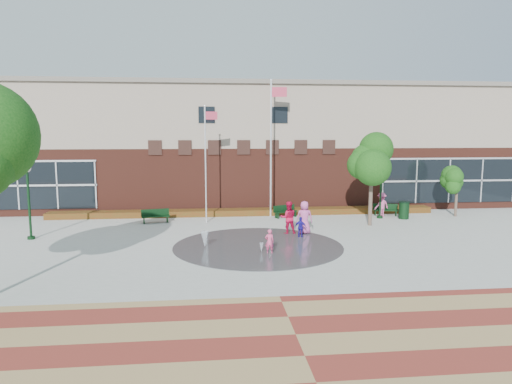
{
  "coord_description": "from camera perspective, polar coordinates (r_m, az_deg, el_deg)",
  "views": [
    {
      "loc": [
        -2.33,
        -18.95,
        5.65
      ],
      "look_at": [
        0.0,
        4.0,
        2.6
      ],
      "focal_mm": 32.0,
      "sensor_mm": 36.0,
      "label": 1
    }
  ],
  "objects": [
    {
      "name": "ground",
      "position": [
        19.91,
        1.18,
        -8.95
      ],
      "size": [
        120.0,
        120.0,
        0.0
      ],
      "primitive_type": "plane",
      "color": "#666056",
      "rests_on": "ground"
    },
    {
      "name": "plaza_concrete",
      "position": [
        23.75,
        0.0,
        -6.22
      ],
      "size": [
        46.0,
        18.0,
        0.01
      ],
      "primitive_type": "cube",
      "color": "#A8A8A0",
      "rests_on": "ground"
    },
    {
      "name": "paver_band",
      "position": [
        13.42,
        4.98,
        -17.38
      ],
      "size": [
        46.0,
        6.0,
        0.01
      ],
      "primitive_type": "cube",
      "color": "maroon",
      "rests_on": "ground"
    },
    {
      "name": "splash_pad",
      "position": [
        22.79,
        0.26,
        -6.82
      ],
      "size": [
        8.4,
        8.4,
        0.01
      ],
      "primitive_type": "cylinder",
      "color": "#383A3D",
      "rests_on": "ground"
    },
    {
      "name": "library_building",
      "position": [
        36.52,
        -2.15,
        5.95
      ],
      "size": [
        44.4,
        10.4,
        9.2
      ],
      "color": "#5B281E",
      "rests_on": "ground"
    },
    {
      "name": "flower_bed",
      "position": [
        31.16,
        -1.41,
        -2.92
      ],
      "size": [
        26.0,
        1.2,
        0.4
      ],
      "primitive_type": "cube",
      "color": "maroon",
      "rests_on": "ground"
    },
    {
      "name": "flagpole_left",
      "position": [
        28.26,
        -6.26,
        4.24
      ],
      "size": [
        0.84,
        0.26,
        7.27
      ],
      "rotation": [
        0.0,
        0.0,
        0.23
      ],
      "color": "white",
      "rests_on": "ground"
    },
    {
      "name": "flagpole_right",
      "position": [
        30.23,
        1.98,
        6.41
      ],
      "size": [
        1.11,
        0.25,
        9.05
      ],
      "rotation": [
        0.0,
        0.0,
        -0.14
      ],
      "color": "white",
      "rests_on": "ground"
    },
    {
      "name": "lamp_left",
      "position": [
        26.58,
        -26.58,
        -0.12
      ],
      "size": [
        0.42,
        0.42,
        3.99
      ],
      "color": "black",
      "rests_on": "ground"
    },
    {
      "name": "lamp_right",
      "position": [
        30.74,
        15.37,
        1.41
      ],
      "size": [
        0.43,
        0.43,
        4.05
      ],
      "color": "black",
      "rests_on": "ground"
    },
    {
      "name": "bench_left",
      "position": [
        29.11,
        -12.44,
        -3.28
      ],
      "size": [
        1.78,
        0.84,
        0.86
      ],
      "rotation": [
        0.0,
        0.0,
        0.22
      ],
      "color": "black",
      "rests_on": "ground"
    },
    {
      "name": "bench_mid",
      "position": [
        30.29,
        3.69,
        -2.72
      ],
      "size": [
        1.69,
        1.07,
        0.82
      ],
      "rotation": [
        0.0,
        0.0,
        0.41
      ],
      "color": "black",
      "rests_on": "ground"
    },
    {
      "name": "bench_right",
      "position": [
        32.05,
        15.87,
        -2.43
      ],
      "size": [
        1.68,
        0.86,
        0.81
      ],
      "rotation": [
        0.0,
        0.0,
        -0.27
      ],
      "color": "black",
      "rests_on": "ground"
    },
    {
      "name": "trash_can",
      "position": [
        31.24,
        18.0,
        -2.17
      ],
      "size": [
        0.7,
        0.7,
        1.16
      ],
      "color": "black",
      "rests_on": "ground"
    },
    {
      "name": "tree_mid",
      "position": [
        28.06,
        14.28,
        3.95
      ],
      "size": [
        3.26,
        3.26,
        5.5
      ],
      "color": "#4D3C32",
      "rests_on": "ground"
    },
    {
      "name": "tree_small_right",
      "position": [
        33.14,
        23.85,
        1.26
      ],
      "size": [
        1.93,
        1.93,
        3.29
      ],
      "color": "#4D3C32",
      "rests_on": "ground"
    },
    {
      "name": "water_jet_a",
      "position": [
        22.64,
        -6.4,
        -6.97
      ],
      "size": [
        0.4,
        0.4,
        0.79
      ],
      "primitive_type": "cone",
      "rotation": [
        3.14,
        0.0,
        0.0
      ],
      "color": "white",
      "rests_on": "ground"
    },
    {
      "name": "water_jet_b",
      "position": [
        21.6,
        0.69,
        -7.63
      ],
      "size": [
        0.2,
        0.2,
        0.45
      ],
      "primitive_type": "cone",
      "rotation": [
        3.14,
        0.0,
        0.0
      ],
      "color": "white",
      "rests_on": "ground"
    },
    {
      "name": "child_splash",
      "position": [
        21.31,
        1.69,
        -6.22
      ],
      "size": [
        0.43,
        0.28,
        1.17
      ],
      "primitive_type": "imported",
      "rotation": [
        0.0,
        0.0,
        3.14
      ],
      "color": "#E04679",
      "rests_on": "ground"
    },
    {
      "name": "adult_red",
      "position": [
        25.42,
        4.05,
        -3.23
      ],
      "size": [
        0.9,
        0.71,
        1.83
      ],
      "primitive_type": "imported",
      "rotation": [
        0.0,
        0.0,
        3.12
      ],
      "color": "#CC0F3E",
      "rests_on": "ground"
    },
    {
      "name": "adult_pink",
      "position": [
        25.49,
        6.07,
        -3.2
      ],
      "size": [
        0.96,
        0.68,
        1.85
      ],
      "primitive_type": "imported",
      "rotation": [
        0.0,
        0.0,
        3.04
      ],
      "color": "#CD52A0",
      "rests_on": "ground"
    },
    {
      "name": "child_blue",
      "position": [
        24.6,
        5.61,
        -4.43
      ],
      "size": [
        0.72,
        0.55,
        1.13
      ],
      "primitive_type": "imported",
      "rotation": [
        0.0,
        0.0,
        2.66
      ],
      "color": "#23159D",
      "rests_on": "ground"
    },
    {
      "name": "person_bench",
      "position": [
        31.47,
        15.43,
        -1.56
      ],
      "size": [
        1.21,
        0.92,
        1.65
      ],
      "primitive_type": "imported",
      "rotation": [
        0.0,
        0.0,
        3.47
      ],
      "color": "#D65591",
      "rests_on": "ground"
    }
  ]
}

